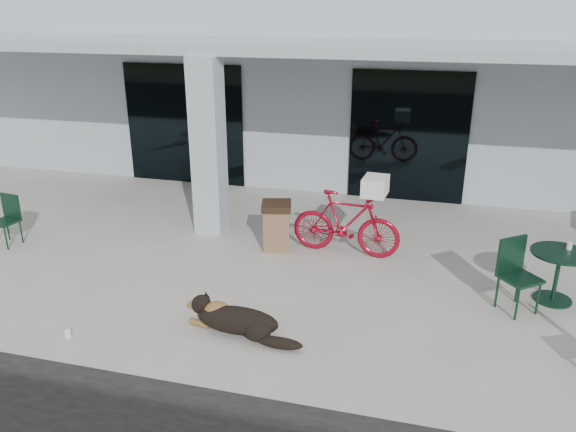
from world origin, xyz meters
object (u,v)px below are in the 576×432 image
(dog, at_px, (238,319))
(trash_receptacle, at_px, (277,226))
(cafe_chair_far_a, at_px, (520,277))
(bicycle, at_px, (346,223))
(cafe_chair_near, at_px, (5,221))
(cafe_table_far, at_px, (557,277))

(dog, height_order, trash_receptacle, trash_receptacle)
(dog, relative_size, cafe_chair_far_a, 1.22)
(dog, bearing_deg, cafe_chair_far_a, 34.36)
(bicycle, bearing_deg, cafe_chair_near, 105.75)
(cafe_chair_near, height_order, trash_receptacle, cafe_chair_near)
(dog, distance_m, cafe_chair_near, 5.09)
(cafe_table_far, relative_size, cafe_chair_far_a, 0.79)
(bicycle, relative_size, cafe_chair_far_a, 1.79)
(cafe_table_far, relative_size, trash_receptacle, 0.96)
(dog, relative_size, cafe_chair_near, 1.40)
(bicycle, xyz_separation_m, trash_receptacle, (-1.16, -0.10, -0.13))
(bicycle, height_order, dog, bicycle)
(bicycle, xyz_separation_m, cafe_table_far, (3.10, -0.83, -0.17))
(bicycle, distance_m, cafe_table_far, 3.22)
(cafe_chair_near, bearing_deg, dog, -10.11)
(cafe_chair_near, distance_m, cafe_table_far, 8.83)
(cafe_chair_near, bearing_deg, cafe_chair_far_a, 7.71)
(dog, xyz_separation_m, cafe_table_far, (4.01, 1.93, 0.17))
(cafe_chair_near, relative_size, trash_receptacle, 1.05)
(cafe_table_far, bearing_deg, trash_receptacle, 170.26)
(dog, xyz_separation_m, cafe_chair_near, (-4.81, 1.63, 0.23))
(bicycle, height_order, cafe_table_far, bicycle)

